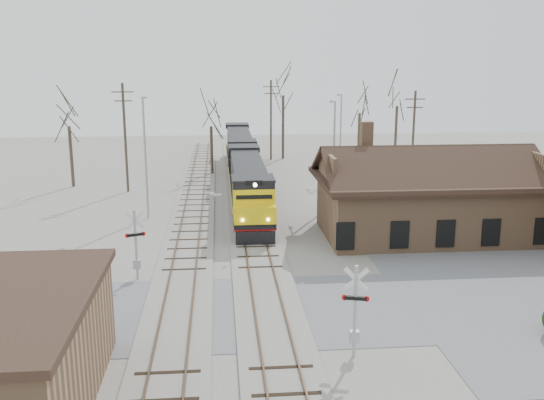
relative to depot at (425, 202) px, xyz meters
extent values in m
plane|color=gray|center=(-11.99, -12.00, -2.41)|extent=(140.00, 140.00, 0.00)
cube|color=#5E5E63|center=(-11.99, -12.00, -2.39)|extent=(60.00, 9.00, 0.03)
cube|color=gray|center=(-11.99, 3.00, -2.35)|extent=(3.40, 90.00, 0.12)
cube|color=#473323|center=(-12.71, 3.00, -2.24)|extent=(0.08, 90.00, 0.14)
cube|color=#473323|center=(-11.27, 3.00, -2.24)|extent=(0.08, 90.00, 0.14)
cube|color=gray|center=(-16.49, 3.00, -2.35)|extent=(3.40, 90.00, 0.12)
cube|color=#473323|center=(-17.21, 3.00, -2.24)|extent=(0.08, 90.00, 0.14)
cube|color=#473323|center=(-15.77, 3.00, -2.24)|extent=(0.08, 90.00, 0.14)
cube|color=#916B4B|center=(0.01, 0.00, -0.41)|extent=(14.00, 8.00, 4.00)
cube|color=black|center=(0.01, 0.00, 1.69)|extent=(15.20, 9.20, 0.30)
cube|color=black|center=(0.01, -2.30, 2.69)|extent=(15.00, 4.71, 2.66)
cube|color=black|center=(0.01, 2.30, 2.69)|extent=(15.00, 4.71, 2.66)
cube|color=#916B4B|center=(-3.99, 1.50, 4.39)|extent=(0.80, 0.80, 2.20)
cube|color=black|center=(-11.99, 1.90, -1.89)|extent=(2.36, 3.77, 0.94)
cube|color=black|center=(-11.99, 14.16, -1.89)|extent=(2.36, 3.77, 0.94)
cube|color=black|center=(-11.99, 8.03, -1.13)|extent=(2.83, 18.85, 0.33)
cube|color=#990D0B|center=(-11.99, 8.03, -1.34)|extent=(2.85, 18.85, 0.11)
cube|color=black|center=(-11.99, 9.21, 0.33)|extent=(2.45, 13.67, 2.64)
cube|color=black|center=(-11.99, 1.06, 0.33)|extent=(2.83, 2.64, 2.64)
cube|color=yellow|center=(-11.99, -0.55, -0.47)|extent=(2.83, 1.70, 1.32)
cube|color=black|center=(-11.99, -1.50, -1.89)|extent=(2.64, 0.25, 0.94)
cylinder|color=#FFF2CC|center=(-11.99, -1.42, 1.74)|extent=(0.26, 0.10, 0.26)
cube|color=black|center=(-11.99, 21.26, -1.89)|extent=(2.36, 3.77, 0.94)
cube|color=black|center=(-11.99, 33.51, -1.89)|extent=(2.36, 3.77, 0.94)
cube|color=black|center=(-11.99, 27.38, -1.13)|extent=(2.83, 18.85, 0.33)
cube|color=#990D0B|center=(-11.99, 27.38, -1.34)|extent=(2.85, 18.85, 0.11)
cube|color=black|center=(-11.99, 28.56, 0.33)|extent=(2.45, 13.67, 2.64)
cube|color=black|center=(-11.99, 20.41, 0.33)|extent=(2.83, 2.64, 2.64)
cube|color=black|center=(-11.99, 18.81, -0.47)|extent=(2.83, 1.70, 1.32)
cube|color=black|center=(-11.99, 17.86, -1.89)|extent=(2.64, 0.25, 0.94)
cylinder|color=#A5A8AD|center=(-8.83, -17.11, -0.39)|extent=(0.14, 0.14, 4.03)
cube|color=silver|center=(-8.83, -17.11, 1.01)|extent=(1.03, 0.30, 1.05)
cube|color=silver|center=(-8.83, -17.11, 1.01)|extent=(1.03, 0.30, 1.05)
cube|color=black|center=(-8.83, -17.11, 0.21)|extent=(0.91, 0.37, 0.15)
cylinder|color=#B20C0C|center=(-9.26, -17.00, 0.21)|extent=(0.25, 0.14, 0.24)
cylinder|color=#B20C0C|center=(-8.39, -17.23, 0.21)|extent=(0.25, 0.14, 0.24)
cube|color=#A5A8AD|center=(-8.83, -17.11, -1.50)|extent=(0.40, 0.30, 0.50)
cylinder|color=#A5A8AD|center=(-19.03, -7.08, -0.39)|extent=(0.14, 0.14, 4.03)
cube|color=silver|center=(-19.03, -7.08, 1.02)|extent=(1.01, 0.40, 1.06)
cube|color=silver|center=(-19.03, -7.08, 1.02)|extent=(1.01, 0.40, 1.06)
cube|color=black|center=(-19.03, -7.08, 0.22)|extent=(0.90, 0.45, 0.15)
cylinder|color=#B20C0C|center=(-18.61, -6.92, 0.22)|extent=(0.25, 0.16, 0.24)
cylinder|color=#B20C0C|center=(-19.46, -7.23, 0.22)|extent=(0.25, 0.16, 0.24)
cube|color=#A5A8AD|center=(-19.03, -7.08, -1.50)|extent=(0.40, 0.30, 0.50)
cylinder|color=#A5A8AD|center=(-19.90, 6.36, 2.30)|extent=(0.18, 0.18, 9.42)
cylinder|color=#A5A8AD|center=(-19.90, 7.26, 6.91)|extent=(0.12, 1.80, 0.12)
cube|color=#A5A8AD|center=(-19.90, 8.06, 6.81)|extent=(0.25, 0.50, 0.12)
cylinder|color=#A5A8AD|center=(-4.70, 9.60, 1.98)|extent=(0.18, 0.18, 8.78)
cylinder|color=#A5A8AD|center=(-4.70, 10.50, 6.27)|extent=(0.12, 1.80, 0.12)
cube|color=#A5A8AD|center=(-4.70, 11.30, 6.17)|extent=(0.25, 0.50, 0.12)
cylinder|color=#A5A8AD|center=(-1.60, 22.21, 1.88)|extent=(0.18, 0.18, 8.58)
cylinder|color=#A5A8AD|center=(-1.60, 23.11, 6.07)|extent=(0.12, 1.80, 0.12)
cube|color=#A5A8AD|center=(-1.60, 23.91, 5.97)|extent=(0.25, 0.50, 0.12)
cylinder|color=#382D23|center=(-22.85, 16.39, 2.60)|extent=(0.24, 0.24, 10.01)
cube|color=#382D23|center=(-22.85, 16.39, 6.80)|extent=(2.00, 0.10, 0.10)
cube|color=#382D23|center=(-22.85, 16.39, 6.00)|extent=(1.60, 0.10, 0.10)
cylinder|color=#382D23|center=(-7.93, 33.41, 2.41)|extent=(0.24, 0.24, 9.63)
cube|color=#382D23|center=(-7.93, 33.41, 6.42)|extent=(2.00, 0.10, 0.10)
cube|color=#382D23|center=(-7.93, 33.41, 5.62)|extent=(1.60, 0.10, 0.10)
cylinder|color=#382D23|center=(4.66, 17.57, 2.16)|extent=(0.24, 0.24, 9.13)
cube|color=#382D23|center=(4.66, 17.57, 5.93)|extent=(2.00, 0.10, 0.10)
cube|color=#382D23|center=(4.66, 17.57, 5.13)|extent=(1.60, 0.10, 0.10)
cylinder|color=#382D23|center=(-28.48, 19.19, 0.52)|extent=(0.32, 0.32, 5.86)
cylinder|color=#382D23|center=(-15.07, 24.32, 0.17)|extent=(0.32, 0.32, 5.16)
cylinder|color=#382D23|center=(-6.38, 34.01, 1.48)|extent=(0.32, 0.32, 7.77)
cylinder|color=#382D23|center=(1.57, 27.38, 0.67)|extent=(0.32, 0.32, 6.15)
cylinder|color=#382D23|center=(6.25, 28.74, 0.99)|extent=(0.32, 0.32, 6.79)
camera|label=1|loc=(-14.30, -39.97, 9.83)|focal=40.00mm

